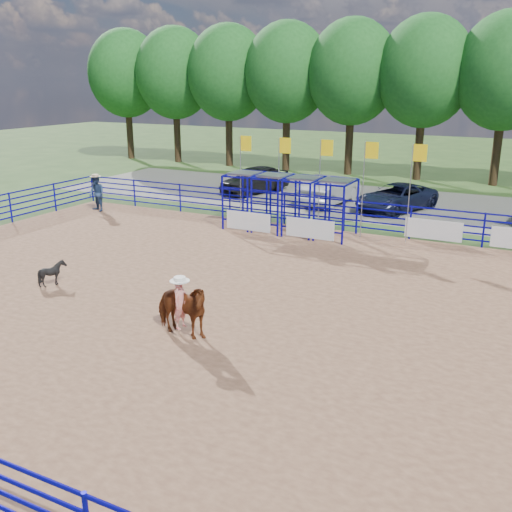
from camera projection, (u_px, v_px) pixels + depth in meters
name	position (u px, v px, depth m)	size (l,w,h in m)	color
ground	(241.00, 304.00, 17.77)	(120.00, 120.00, 0.00)	#375522
arena_dirt	(241.00, 304.00, 17.76)	(30.00, 20.00, 0.02)	#906548
gravel_strip	(383.00, 203.00, 32.27)	(40.00, 10.00, 0.01)	slate
horse_and_rider	(181.00, 306.00, 15.27)	(1.94, 1.01, 2.39)	brown
calf	(53.00, 273.00, 19.24)	(0.70, 0.78, 0.86)	black
spectator_cowboy	(97.00, 193.00, 29.99)	(1.08, 0.95, 1.94)	navy
car_a	(255.00, 179.00, 35.06)	(1.95, 4.84, 1.65)	black
car_b	(330.00, 189.00, 31.90)	(1.72, 4.93, 1.62)	gray
car_c	(396.00, 197.00, 30.28)	(2.32, 5.04, 1.40)	black
perimeter_fence	(241.00, 282.00, 17.55)	(30.10, 20.10, 1.50)	#0B07A1
chute_assembly	(296.00, 205.00, 25.75)	(19.32, 2.41, 4.20)	#0B07A1
treeline	(426.00, 66.00, 37.71)	(56.40, 6.40, 11.24)	#3F2B19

